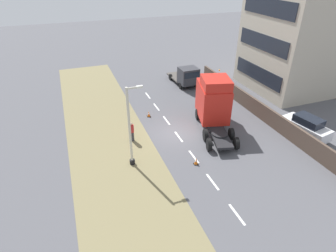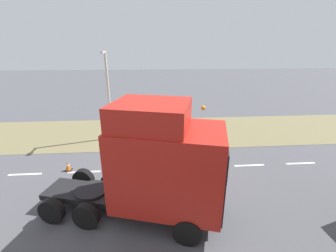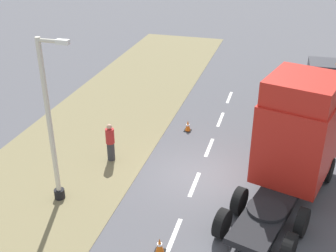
% 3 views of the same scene
% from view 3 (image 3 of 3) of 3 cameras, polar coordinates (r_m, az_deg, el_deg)
% --- Properties ---
extents(ground_plane, '(120.00, 120.00, 0.00)m').
position_cam_3_polar(ground_plane, '(18.15, 4.10, -6.68)').
color(ground_plane, '#515156').
rests_on(ground_plane, ground).
extents(grass_verge, '(7.00, 44.00, 0.01)m').
position_cam_3_polar(grass_verge, '(20.00, -12.97, -3.89)').
color(grass_verge, olive).
rests_on(grass_verge, ground).
extents(lane_markings, '(0.16, 21.00, 0.00)m').
position_cam_3_polar(lane_markings, '(17.58, 3.61, -7.88)').
color(lane_markings, white).
rests_on(lane_markings, ground).
extents(lorry_cab, '(4.37, 7.71, 4.98)m').
position_cam_3_polar(lorry_cab, '(16.94, 17.28, -0.98)').
color(lorry_cab, black).
rests_on(lorry_cab, ground).
extents(flatbed_truck, '(2.37, 5.54, 2.54)m').
position_cam_3_polar(flatbed_truck, '(26.37, 20.54, 5.92)').
color(flatbed_truck, '#333338').
rests_on(flatbed_truck, ground).
extents(lamp_post, '(1.32, 0.40, 6.42)m').
position_cam_3_polar(lamp_post, '(15.80, -15.37, -1.03)').
color(lamp_post, black).
rests_on(lamp_post, ground).
extents(pedestrian, '(0.39, 0.39, 1.80)m').
position_cam_3_polar(pedestrian, '(18.91, -7.81, -2.24)').
color(pedestrian, '#333338').
rests_on(pedestrian, ground).
extents(traffic_cone_lead, '(0.36, 0.36, 0.58)m').
position_cam_3_polar(traffic_cone_lead, '(14.31, -1.14, -15.89)').
color(traffic_cone_lead, black).
rests_on(traffic_cone_lead, ground).
extents(traffic_cone_trailing, '(0.36, 0.36, 0.58)m').
position_cam_3_polar(traffic_cone_trailing, '(21.57, 2.70, 0.02)').
color(traffic_cone_trailing, black).
rests_on(traffic_cone_trailing, ground).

